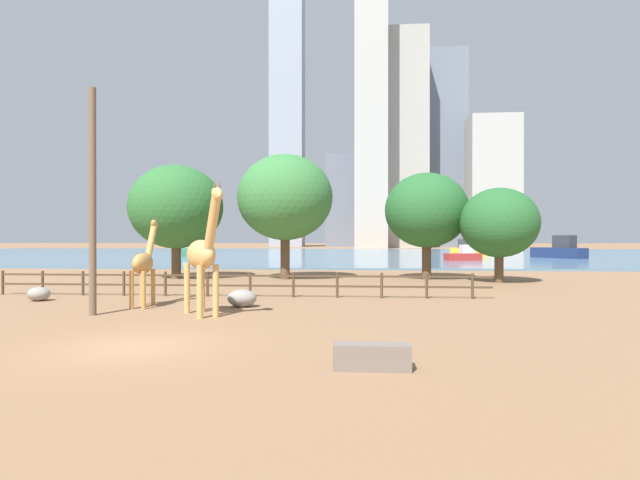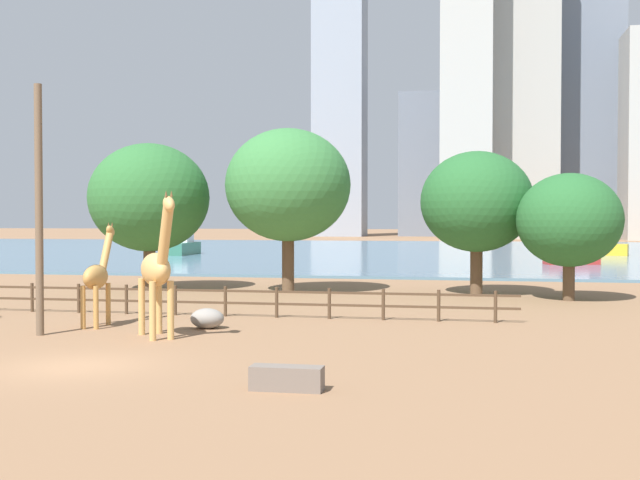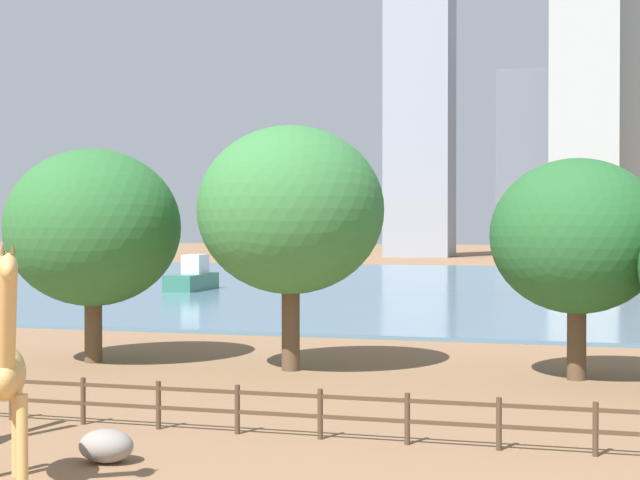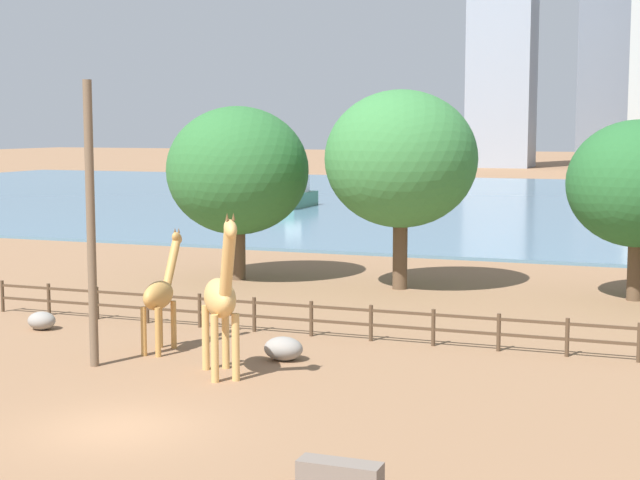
{
  "view_description": "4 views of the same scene",
  "coord_description": "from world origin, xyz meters",
  "px_view_note": "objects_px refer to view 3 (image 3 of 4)",
  "views": [
    {
      "loc": [
        6.34,
        -13.64,
        3.08
      ],
      "look_at": [
        3.63,
        20.84,
        2.94
      ],
      "focal_mm": 28.0,
      "sensor_mm": 36.0,
      "label": 1
    },
    {
      "loc": [
        11.12,
        -21.04,
        4.24
      ],
      "look_at": [
        1.31,
        30.37,
        2.8
      ],
      "focal_mm": 45.0,
      "sensor_mm": 36.0,
      "label": 2
    },
    {
      "loc": [
        12.14,
        -12.16,
        5.49
      ],
      "look_at": [
        2.54,
        21.32,
        5.0
      ],
      "focal_mm": 55.0,
      "sensor_mm": 36.0,
      "label": 3
    },
    {
      "loc": [
        13.21,
        -20.77,
        7.62
      ],
      "look_at": [
        -1.18,
        17.85,
        2.82
      ],
      "focal_mm": 55.0,
      "sensor_mm": 36.0,
      "label": 4
    }
  ],
  "objects_px": {
    "giraffe_companion": "(4,373)",
    "boat_tug": "(192,278)",
    "tree_left_large": "(93,228)",
    "boulder_by_pole": "(106,446)",
    "tree_center_broad": "(577,237)",
    "tree_right_tall": "(291,210)"
  },
  "relations": [
    {
      "from": "boulder_by_pole",
      "to": "tree_right_tall",
      "type": "distance_m",
      "value": 16.07
    },
    {
      "from": "giraffe_companion",
      "to": "boat_tug",
      "type": "relative_size",
      "value": 0.77
    },
    {
      "from": "boulder_by_pole",
      "to": "tree_left_large",
      "type": "height_order",
      "value": "tree_left_large"
    },
    {
      "from": "giraffe_companion",
      "to": "boulder_by_pole",
      "type": "distance_m",
      "value": 3.44
    },
    {
      "from": "giraffe_companion",
      "to": "tree_center_broad",
      "type": "bearing_deg",
      "value": 111.72
    },
    {
      "from": "tree_left_large",
      "to": "tree_center_broad",
      "type": "relative_size",
      "value": 1.09
    },
    {
      "from": "boulder_by_pole",
      "to": "giraffe_companion",
      "type": "bearing_deg",
      "value": -110.34
    },
    {
      "from": "giraffe_companion",
      "to": "tree_right_tall",
      "type": "relative_size",
      "value": 0.55
    },
    {
      "from": "tree_center_broad",
      "to": "tree_right_tall",
      "type": "distance_m",
      "value": 10.58
    },
    {
      "from": "boulder_by_pole",
      "to": "tree_left_large",
      "type": "relative_size",
      "value": 0.15
    },
    {
      "from": "boat_tug",
      "to": "tree_right_tall",
      "type": "bearing_deg",
      "value": 26.57
    },
    {
      "from": "boulder_by_pole",
      "to": "tree_right_tall",
      "type": "bearing_deg",
      "value": 91.16
    },
    {
      "from": "tree_right_tall",
      "to": "tree_center_broad",
      "type": "bearing_deg",
      "value": 3.5
    },
    {
      "from": "tree_center_broad",
      "to": "boulder_by_pole",
      "type": "bearing_deg",
      "value": -123.08
    },
    {
      "from": "tree_center_broad",
      "to": "boat_tug",
      "type": "bearing_deg",
      "value": 129.07
    },
    {
      "from": "boulder_by_pole",
      "to": "boat_tug",
      "type": "xyz_separation_m",
      "value": [
        -21.63,
        54.88,
        0.8
      ]
    },
    {
      "from": "tree_left_large",
      "to": "tree_right_tall",
      "type": "distance_m",
      "value": 8.36
    },
    {
      "from": "boulder_by_pole",
      "to": "tree_left_large",
      "type": "distance_m",
      "value": 17.99
    },
    {
      "from": "tree_left_large",
      "to": "tree_right_tall",
      "type": "relative_size",
      "value": 0.92
    },
    {
      "from": "boulder_by_pole",
      "to": "tree_center_broad",
      "type": "xyz_separation_m",
      "value": [
        10.21,
        15.67,
        4.73
      ]
    },
    {
      "from": "tree_right_tall",
      "to": "boat_tug",
      "type": "relative_size",
      "value": 1.39
    },
    {
      "from": "tree_left_large",
      "to": "boulder_by_pole",
      "type": "bearing_deg",
      "value": -59.99
    }
  ]
}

